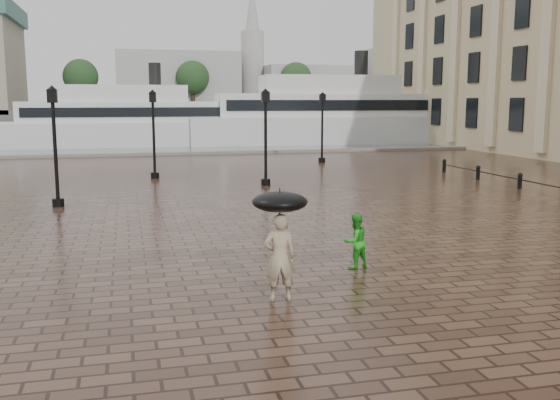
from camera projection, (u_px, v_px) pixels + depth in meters
name	position (u px, v px, depth m)	size (l,w,h in m)	color
ground	(271.00, 262.00, 15.58)	(300.00, 300.00, 0.00)	#352118
harbour_water	(146.00, 125.00, 103.76)	(240.00, 240.00, 0.00)	#465156
quay_edge	(173.00, 155.00, 46.25)	(80.00, 0.60, 0.30)	slate
far_shore	(137.00, 112.00, 168.77)	(300.00, 60.00, 2.00)	#4C4C47
distant_skyline	(318.00, 80.00, 169.30)	(102.50, 22.00, 33.00)	#A19E99
far_trees	(138.00, 77.00, 146.36)	(188.00, 8.00, 13.50)	#2D2119
street_lamps	(162.00, 134.00, 31.70)	(21.44, 14.44, 4.40)	black
adult_pedestrian	(280.00, 257.00, 12.43)	(0.65, 0.43, 1.78)	tan
child_pedestrian	(355.00, 241.00, 14.87)	(0.64, 0.50, 1.32)	green
ferry_near	(126.00, 121.00, 55.17)	(22.28, 5.62, 7.29)	silver
ferry_far	(329.00, 116.00, 59.01)	(26.57, 7.51, 8.63)	silver
umbrella	(280.00, 202.00, 12.26)	(1.10, 1.10, 1.17)	black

